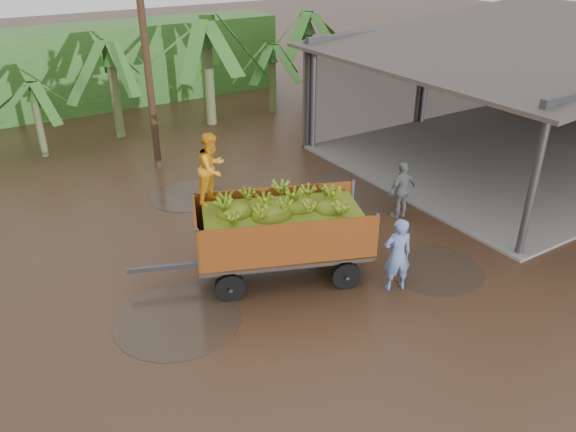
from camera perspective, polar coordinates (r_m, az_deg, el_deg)
The scene contains 8 objects.
ground at distance 14.77m, azimuth -1.99°, elevation -3.34°, with size 100.00×100.00×0.00m, color black.
packing_shed at distance 22.74m, azimuth 22.51°, elevation 12.49°, with size 12.78×10.80×4.76m.
hedge_north at distance 27.97m, azimuth -23.24°, elevation 13.30°, with size 22.00×3.00×3.60m, color #2D661E.
banana_trailer at distance 13.13m, azimuth -0.85°, elevation -1.22°, with size 5.62×3.31×3.53m.
man_blue at distance 12.99m, azimuth 11.06°, elevation -3.87°, with size 0.66×0.43×1.82m, color #657DB9.
man_grey at distance 16.35m, azimuth 11.49°, elevation 2.63°, with size 1.00×0.42×1.71m, color slate.
utility_pole at distance 19.21m, azimuth -14.26°, elevation 16.05°, with size 1.20×0.24×7.99m.
banana_plants at distance 18.49m, azimuth -26.63°, elevation 6.83°, with size 24.94×20.55×4.45m.
Camera 1 is at (-6.35, -11.03, 7.50)m, focal length 35.00 mm.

